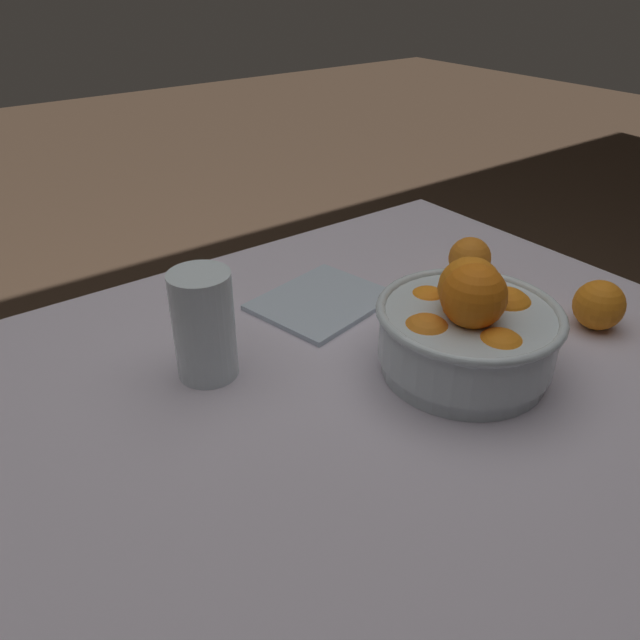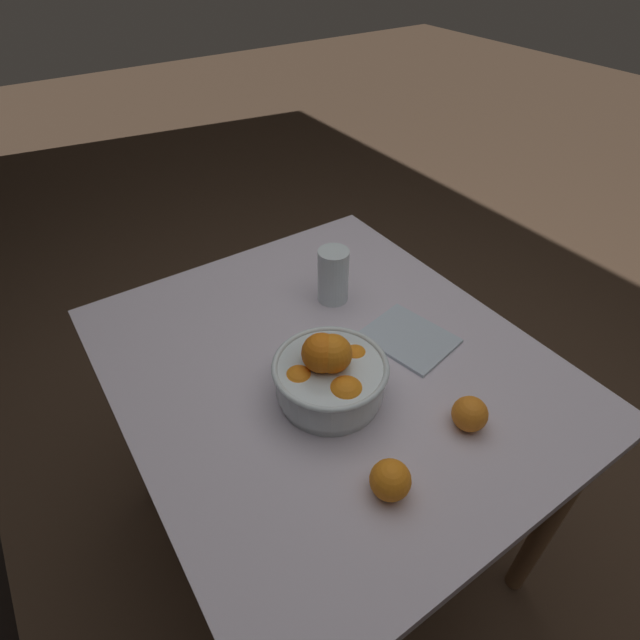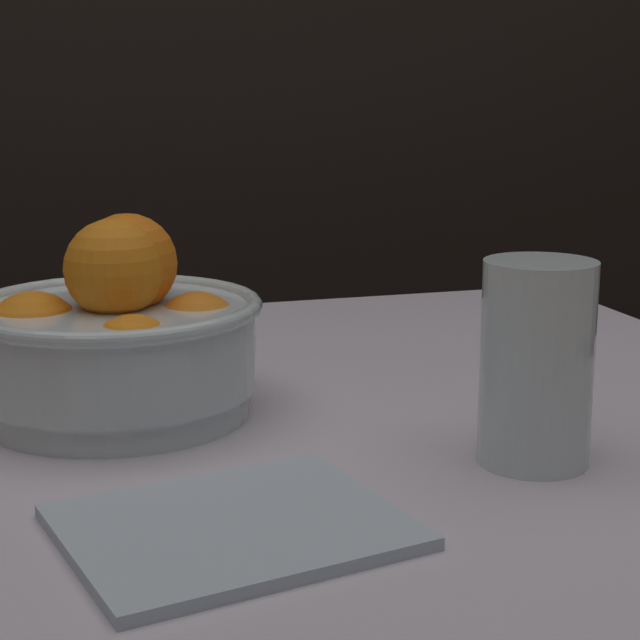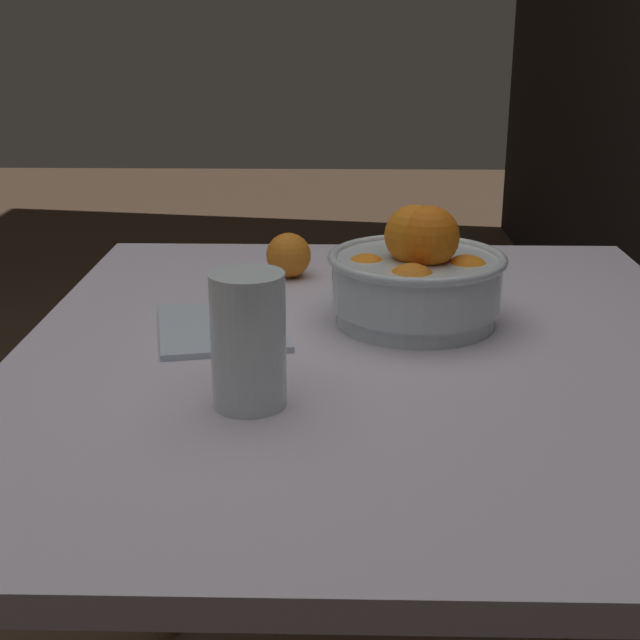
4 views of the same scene
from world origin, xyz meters
TOP-DOWN VIEW (x-y plane):
  - dining_table at (0.00, 0.00)m, footprint 1.00×0.88m
  - fruit_bowl at (-0.09, 0.06)m, footprint 0.23×0.23m
  - juice_glass at (0.18, -0.14)m, footprint 0.08×0.08m
  - napkin at (-0.05, -0.20)m, footprint 0.22×0.19m

SIDE VIEW (x-z plane):
  - dining_table at x=0.00m, z-range 0.29..1.06m
  - napkin at x=-0.05m, z-range 0.78..0.78m
  - fruit_bowl at x=-0.09m, z-range 0.76..0.92m
  - juice_glass at x=0.18m, z-range 0.77..0.91m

